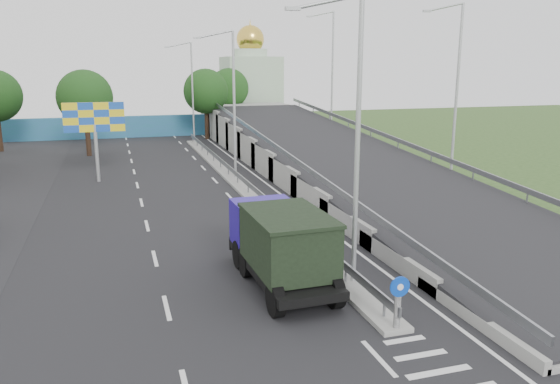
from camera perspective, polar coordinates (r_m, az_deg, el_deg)
name	(u,v)px	position (r m, az deg, el deg)	size (l,w,h in m)	color
ground	(437,371)	(15.85, 16.04, -17.55)	(160.00, 160.00, 0.00)	#2D4C1E
road_surface	(203,203)	(32.61, -8.03, -1.12)	(26.00, 90.00, 0.04)	black
median	(238,184)	(36.96, -4.44, 0.82)	(1.00, 44.00, 0.20)	gray
overpass_ramp	(341,155)	(38.94, 6.37, 3.88)	(10.00, 50.00, 3.50)	gray
median_guardrail	(238,175)	(36.83, -4.46, 1.81)	(0.09, 44.00, 0.71)	gray
sign_bollard	(398,302)	(17.02, 12.24, -11.18)	(0.64, 0.23, 1.67)	black
lamp_post_near	(353,129)	(19.12, 7.63, 6.57)	(2.74, 0.18, 10.08)	#B2B5B7
lamp_post_mid	(231,97)	(38.15, -5.10, 9.86)	(2.74, 0.18, 10.08)	#B2B5B7
lamp_post_far	(191,86)	(57.85, -9.33, 10.84)	(2.74, 0.18, 10.08)	#B2B5B7
blue_wall	(148,126)	(63.73, -13.61, 6.68)	(30.00, 0.50, 2.40)	teal
church	(251,86)	(73.50, -3.07, 11.05)	(7.00, 7.00, 13.80)	#B2CCAD
billboard	(94,122)	(39.46, -18.83, 6.96)	(4.00, 0.24, 5.50)	#B2B5B7
tree_left_mid	(85,98)	(51.38, -19.73, 9.28)	(4.80, 4.80, 7.60)	black
tree_median_far	(206,91)	(60.13, -7.76, 10.37)	(4.80, 4.80, 7.60)	black
tree_ramp_far	(229,88)	(67.74, -5.36, 10.73)	(4.80, 4.80, 7.60)	black
dump_truck	(280,242)	(20.12, 0.05, -5.23)	(2.71, 6.68, 2.92)	black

